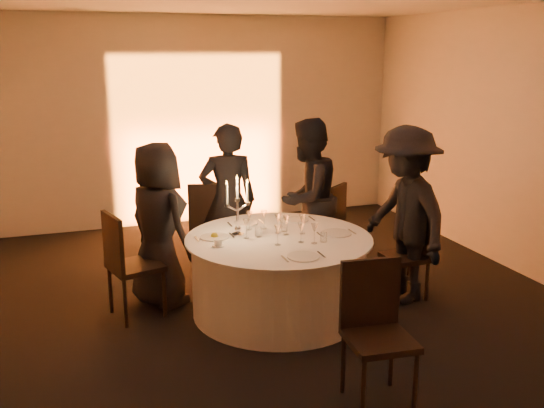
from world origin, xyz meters
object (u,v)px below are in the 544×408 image
object	(u,v)px
banquet_table	(279,275)
guest_left	(158,225)
chair_front	(375,323)
guest_back_left	(228,201)
chair_back_left	(210,221)
chair_back_right	(329,218)
chair_left	(126,259)
guest_right	(405,215)
coffee_cup	(218,243)
candelabra	(238,215)
chair_right	(411,250)
guest_back_right	(307,198)

from	to	relation	value
banquet_table	guest_left	world-z (taller)	guest_left
chair_front	guest_back_left	xyz separation A→B (m)	(-0.36, 2.77, 0.28)
chair_back_left	chair_back_right	distance (m)	1.45
chair_left	guest_right	world-z (taller)	guest_right
chair_left	chair_front	size ratio (longest dim) A/B	1.00
chair_left	guest_left	xyz separation A→B (m)	(0.35, 0.24, 0.24)
coffee_cup	candelabra	size ratio (longest dim) A/B	0.18
guest_left	guest_right	bearing A→B (deg)	-135.57
guest_left	coffee_cup	size ratio (longest dim) A/B	15.04
chair_front	chair_back_left	bearing A→B (deg)	105.01
chair_right	candelabra	xyz separation A→B (m)	(-1.78, 0.25, 0.47)
chair_right	guest_back_left	distance (m)	2.05
chair_left	guest_left	bearing A→B (deg)	-70.55
chair_left	guest_back_right	world-z (taller)	guest_back_right
chair_back_left	guest_back_right	bearing A→B (deg)	172.11
banquet_table	chair_right	size ratio (longest dim) A/B	1.98
chair_back_right	candelabra	bearing A→B (deg)	-3.00
banquet_table	chair_right	world-z (taller)	chair_right
banquet_table	candelabra	size ratio (longest dim) A/B	3.00
guest_back_right	guest_right	size ratio (longest dim) A/B	0.99
candelabra	guest_back_right	bearing A→B (deg)	35.14
banquet_table	guest_back_left	xyz separation A→B (m)	(-0.20, 1.12, 0.49)
chair_left	chair_front	world-z (taller)	chair_front
coffee_cup	candelabra	distance (m)	0.40
banquet_table	guest_back_left	bearing A→B (deg)	100.31
guest_back_left	coffee_cup	world-z (taller)	guest_back_left
chair_back_right	guest_left	xyz separation A→B (m)	(-2.13, -0.62, 0.29)
guest_right	banquet_table	bearing A→B (deg)	-99.46
chair_left	chair_right	distance (m)	2.86
chair_right	chair_left	bearing A→B (deg)	-101.78
candelabra	chair_front	bearing A→B (deg)	-74.33
chair_back_right	chair_left	bearing A→B (deg)	-19.59
chair_left	guest_back_left	world-z (taller)	guest_back_left
guest_back_left	coffee_cup	xyz separation A→B (m)	(-0.41, -1.20, -0.07)
banquet_table	candelabra	distance (m)	0.72
chair_left	guest_right	xyz separation A→B (m)	(2.72, -0.45, 0.31)
guest_back_right	coffee_cup	world-z (taller)	guest_back_right
guest_right	candelabra	distance (m)	1.69
banquet_table	chair_left	distance (m)	1.46
guest_left	candelabra	size ratio (longest dim) A/B	2.76
guest_left	candelabra	distance (m)	0.83
chair_left	chair_back_left	bearing A→B (deg)	-62.73
banquet_table	chair_back_left	world-z (taller)	chair_back_left
chair_back_right	chair_right	bearing A→B (deg)	66.60
guest_right	coffee_cup	xyz separation A→B (m)	(-1.93, 0.03, -0.10)
chair_right	guest_left	bearing A→B (deg)	-108.34
chair_front	guest_back_right	world-z (taller)	guest_back_right
chair_back_right	chair_front	xyz separation A→B (m)	(-0.92, -2.86, 0.05)
chair_back_left	chair_front	world-z (taller)	chair_back_left
chair_left	candelabra	xyz separation A→B (m)	(1.05, -0.17, 0.39)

